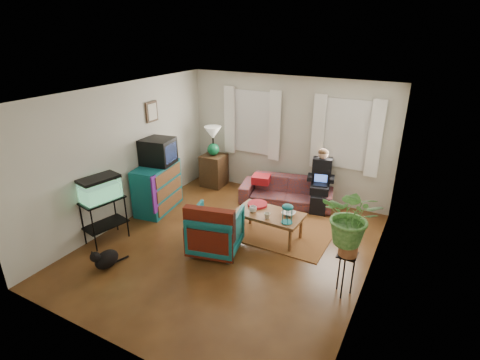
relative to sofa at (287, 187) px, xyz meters
The scene contains 31 objects.
floor 2.10m from the sofa, 96.20° to the right, with size 4.50×5.00×0.01m, color #4F2B14.
ceiling 3.03m from the sofa, 96.20° to the right, with size 4.50×5.00×0.01m, color white.
wall_back 1.05m from the sofa, 116.33° to the left, with size 4.50×0.01×2.60m, color silver.
wall_front 4.65m from the sofa, 92.80° to the right, with size 4.50×0.01×2.60m, color silver.
wall_left 3.34m from the sofa, 140.34° to the right, with size 0.01×5.00×2.60m, color silver.
wall_right 3.03m from the sofa, 45.32° to the right, with size 0.01×5.00×2.60m, color silver.
window_left 1.62m from the sofa, 157.20° to the left, with size 1.08×0.04×1.38m, color white.
window_right 1.62m from the sofa, 22.71° to the left, with size 1.08×0.04×1.38m, color white.
curtains_left 1.60m from the sofa, 161.11° to the left, with size 1.36×0.06×1.50m, color white.
curtains_right 1.60m from the sofa, 18.81° to the left, with size 1.36×0.06×1.50m, color white.
picture_frame 3.14m from the sofa, 153.79° to the right, with size 0.04×0.32×0.40m, color #3D2616.
area_rug 1.14m from the sofa, 75.38° to the right, with size 2.00×1.60×0.01m, color maroon.
sofa is the anchor object (origin of this frame).
seated_person 0.72m from the sofa, 13.24° to the left, with size 0.48×0.59×1.14m, color black, non-canonical shape.
side_table 1.88m from the sofa, behind, with size 0.51×0.51×0.75m, color #3C2116.
table_lamp 2.00m from the sofa, behind, with size 0.38×0.38×0.68m, color white, non-canonical shape.
dresser 2.68m from the sofa, 145.88° to the right, with size 0.54×1.07×0.97m, color #105B60.
crt_tv 2.74m from the sofa, 147.82° to the right, with size 0.59×0.54×0.52m, color black.
aquarium_stand 3.64m from the sofa, 127.58° to the right, with size 0.40×0.71×0.80m, color black.
aquarium 3.70m from the sofa, 127.58° to the right, with size 0.36×0.65×0.42m, color #7FD899.
black_cat 3.83m from the sofa, 114.85° to the right, with size 0.27×0.42×0.36m, color black.
armchair 2.25m from the sofa, 99.44° to the right, with size 0.80×0.75×0.82m, color #115567.
serape_throw 2.56m from the sofa, 96.69° to the right, with size 0.82×0.19×0.67m, color #9E0A0A.
coffee_table 1.46m from the sofa, 80.35° to the right, with size 1.17×0.64×0.49m, color brown.
cup_a 1.54m from the sofa, 90.99° to the right, with size 0.13×0.13×0.10m, color white.
cup_b 1.66m from the sofa, 79.88° to the right, with size 0.11×0.11×0.10m, color beige.
bowl 1.46m from the sofa, 67.02° to the right, with size 0.23×0.23×0.06m, color white.
snack_tray 1.27m from the sofa, 93.20° to the right, with size 0.36×0.36×0.04m, color #B21414.
birdcage 1.75m from the sofa, 68.18° to the right, with size 0.19×0.19×0.34m, color #115B6B, non-canonical shape.
plant_stand 2.95m from the sofa, 52.20° to the right, with size 0.28×0.28×0.66m, color black.
potted_plant 3.04m from the sofa, 52.20° to the right, with size 0.75×0.65×0.83m, color #599947.
Camera 1 is at (2.79, -4.75, 3.55)m, focal length 28.00 mm.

